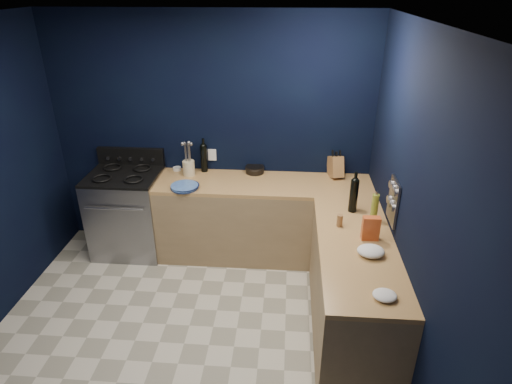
# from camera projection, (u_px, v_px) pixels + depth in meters

# --- Properties ---
(floor) EXTENTS (3.50, 3.50, 0.02)m
(floor) POSITION_uv_depth(u_px,v_px,m) (184.00, 344.00, 3.75)
(floor) COLOR beige
(floor) RESTS_ON ground
(ceiling) EXTENTS (3.50, 3.50, 0.02)m
(ceiling) POSITION_uv_depth(u_px,v_px,m) (152.00, 22.00, 2.58)
(ceiling) COLOR silver
(ceiling) RESTS_ON ground
(wall_back) EXTENTS (3.50, 0.02, 2.60)m
(wall_back) POSITION_uv_depth(u_px,v_px,m) (212.00, 135.00, 4.74)
(wall_back) COLOR black
(wall_back) RESTS_ON ground
(wall_right) EXTENTS (0.02, 3.50, 2.60)m
(wall_right) POSITION_uv_depth(u_px,v_px,m) (415.00, 222.00, 3.04)
(wall_right) COLOR black
(wall_right) RESTS_ON ground
(cab_back) EXTENTS (2.30, 0.63, 0.86)m
(cab_back) POSITION_uv_depth(u_px,v_px,m) (264.00, 221.00, 4.79)
(cab_back) COLOR #957954
(cab_back) RESTS_ON floor
(top_back) EXTENTS (2.30, 0.63, 0.04)m
(top_back) POSITION_uv_depth(u_px,v_px,m) (264.00, 184.00, 4.59)
(top_back) COLOR olive
(top_back) RESTS_ON cab_back
(cab_right) EXTENTS (0.63, 1.67, 0.86)m
(cab_right) POSITION_uv_depth(u_px,v_px,m) (352.00, 291.00, 3.71)
(cab_right) COLOR #957954
(cab_right) RESTS_ON floor
(top_right) EXTENTS (0.63, 1.67, 0.04)m
(top_right) POSITION_uv_depth(u_px,v_px,m) (357.00, 248.00, 3.51)
(top_right) COLOR olive
(top_right) RESTS_ON cab_right
(gas_range) EXTENTS (0.76, 0.66, 0.92)m
(gas_range) POSITION_uv_depth(u_px,v_px,m) (129.00, 214.00, 4.87)
(gas_range) COLOR gray
(gas_range) RESTS_ON floor
(oven_door) EXTENTS (0.59, 0.02, 0.42)m
(oven_door) POSITION_uv_depth(u_px,v_px,m) (119.00, 229.00, 4.59)
(oven_door) COLOR black
(oven_door) RESTS_ON gas_range
(cooktop) EXTENTS (0.76, 0.66, 0.03)m
(cooktop) POSITION_uv_depth(u_px,v_px,m) (123.00, 176.00, 4.66)
(cooktop) COLOR black
(cooktop) RESTS_ON gas_range
(backguard) EXTENTS (0.76, 0.06, 0.20)m
(backguard) POSITION_uv_depth(u_px,v_px,m) (131.00, 156.00, 4.88)
(backguard) COLOR black
(backguard) RESTS_ON gas_range
(spice_panel) EXTENTS (0.02, 0.28, 0.38)m
(spice_panel) POSITION_uv_depth(u_px,v_px,m) (393.00, 201.00, 3.59)
(spice_panel) COLOR gray
(spice_panel) RESTS_ON wall_right
(wall_outlet) EXTENTS (0.09, 0.02, 0.13)m
(wall_outlet) POSITION_uv_depth(u_px,v_px,m) (212.00, 155.00, 4.82)
(wall_outlet) COLOR white
(wall_outlet) RESTS_ON wall_back
(plate_stack) EXTENTS (0.38, 0.38, 0.04)m
(plate_stack) POSITION_uv_depth(u_px,v_px,m) (185.00, 187.00, 4.45)
(plate_stack) COLOR #3C56A7
(plate_stack) RESTS_ON top_back
(ramekin) EXTENTS (0.10, 0.10, 0.04)m
(ramekin) POSITION_uv_depth(u_px,v_px,m) (177.00, 169.00, 4.87)
(ramekin) COLOR white
(ramekin) RESTS_ON top_back
(utensil_crock) EXTENTS (0.13, 0.13, 0.16)m
(utensil_crock) POSITION_uv_depth(u_px,v_px,m) (189.00, 168.00, 4.73)
(utensil_crock) COLOR beige
(utensil_crock) RESTS_ON top_back
(wine_bottle_back) EXTENTS (0.08, 0.08, 0.31)m
(wine_bottle_back) POSITION_uv_depth(u_px,v_px,m) (204.00, 158.00, 4.79)
(wine_bottle_back) COLOR black
(wine_bottle_back) RESTS_ON top_back
(lemon_basket) EXTENTS (0.23, 0.23, 0.08)m
(lemon_basket) POSITION_uv_depth(u_px,v_px,m) (255.00, 169.00, 4.80)
(lemon_basket) COLOR black
(lemon_basket) RESTS_ON top_back
(knife_block) EXTENTS (0.18, 0.29, 0.28)m
(knife_block) POSITION_uv_depth(u_px,v_px,m) (335.00, 166.00, 4.68)
(knife_block) COLOR olive
(knife_block) RESTS_ON top_back
(wine_bottle_right) EXTENTS (0.09, 0.09, 0.31)m
(wine_bottle_right) POSITION_uv_depth(u_px,v_px,m) (354.00, 196.00, 3.95)
(wine_bottle_right) COLOR black
(wine_bottle_right) RESTS_ON top_right
(oil_bottle) EXTENTS (0.07, 0.07, 0.26)m
(oil_bottle) POSITION_uv_depth(u_px,v_px,m) (374.00, 208.00, 3.80)
(oil_bottle) COLOR olive
(oil_bottle) RESTS_ON top_right
(spice_jar_near) EXTENTS (0.05, 0.05, 0.11)m
(spice_jar_near) POSITION_uv_depth(u_px,v_px,m) (340.00, 221.00, 3.75)
(spice_jar_near) COLOR olive
(spice_jar_near) RESTS_ON top_right
(spice_jar_far) EXTENTS (0.05, 0.05, 0.10)m
(spice_jar_far) POSITION_uv_depth(u_px,v_px,m) (366.00, 233.00, 3.58)
(spice_jar_far) COLOR olive
(spice_jar_far) RESTS_ON top_right
(crouton_bag) EXTENTS (0.14, 0.07, 0.21)m
(crouton_bag) POSITION_uv_depth(u_px,v_px,m) (371.00, 228.00, 3.54)
(crouton_bag) COLOR #B80F13
(crouton_bag) RESTS_ON top_right
(towel_front) EXTENTS (0.26, 0.24, 0.08)m
(towel_front) POSITION_uv_depth(u_px,v_px,m) (371.00, 251.00, 3.36)
(towel_front) COLOR white
(towel_front) RESTS_ON top_right
(towel_end) EXTENTS (0.20, 0.18, 0.05)m
(towel_end) POSITION_uv_depth(u_px,v_px,m) (385.00, 295.00, 2.91)
(towel_end) COLOR white
(towel_end) RESTS_ON top_right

